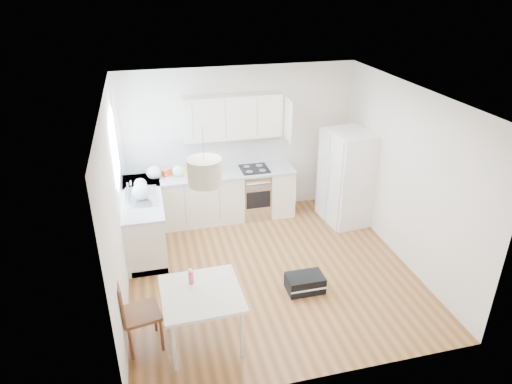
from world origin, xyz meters
TOP-DOWN VIEW (x-y plane):
  - floor at (0.00, 0.00)m, footprint 4.20×4.20m
  - ceiling at (0.00, 0.00)m, footprint 4.20×4.20m
  - wall_back at (0.00, 2.10)m, footprint 4.20×0.00m
  - wall_left at (-2.10, 0.00)m, footprint 0.00×4.20m
  - wall_right at (2.10, 0.00)m, footprint 0.00×4.20m
  - window_glassblock at (-2.09, 1.15)m, footprint 0.02×1.00m
  - cabinets_back at (-0.60, 1.80)m, footprint 3.00×0.60m
  - cabinets_left at (-1.80, 1.20)m, footprint 0.60×1.80m
  - counter_back at (-0.60, 1.80)m, footprint 3.02×0.64m
  - counter_left at (-1.80, 1.20)m, footprint 0.64×1.82m
  - backsplash_back at (-0.60, 2.09)m, footprint 3.00×0.01m
  - backsplash_left at (-2.09, 1.20)m, footprint 0.01×1.80m
  - upper_cabinets at (-0.15, 1.94)m, footprint 1.70×0.32m
  - range_oven at (0.20, 1.80)m, footprint 0.50×0.61m
  - sink at (-1.80, 1.15)m, footprint 0.50×0.80m
  - refrigerator at (1.75, 1.22)m, footprint 0.90×0.92m
  - dining_table at (-1.19, -1.21)m, footprint 0.95×0.95m
  - dining_chair at (-1.90, -1.11)m, footprint 0.50×0.50m
  - drink_bottle at (-1.28, -1.01)m, footprint 0.06×0.06m
  - gym_bag at (0.36, -0.58)m, footprint 0.52×0.34m
  - pendant_lamp at (-1.05, -1.02)m, footprint 0.42×0.42m
  - grocery_bag_a at (-1.56, 1.81)m, footprint 0.25×0.22m
  - grocery_bag_b at (-1.14, 1.81)m, footprint 0.23×0.19m
  - grocery_bag_c at (-0.84, 1.81)m, footprint 0.26×0.22m
  - grocery_bag_d at (-1.80, 1.45)m, footprint 0.20×0.17m
  - grocery_bag_e at (-1.78, 1.06)m, footprint 0.29×0.25m
  - snack_orange at (-0.51, 1.84)m, footprint 0.16×0.11m
  - snack_yellow at (-1.01, 1.81)m, footprint 0.15×0.10m
  - snack_red at (-1.34, 1.89)m, footprint 0.20×0.19m

SIDE VIEW (x-z plane):
  - floor at x=0.00m, z-range 0.00..0.00m
  - gym_bag at x=0.36m, z-range 0.00..0.24m
  - cabinets_back at x=-0.60m, z-range 0.00..0.88m
  - cabinets_left at x=-1.80m, z-range 0.00..0.88m
  - range_oven at x=0.20m, z-range 0.00..0.88m
  - dining_chair at x=-1.90m, z-range 0.00..1.02m
  - dining_table at x=-1.19m, z-range 0.29..1.02m
  - drink_bottle at x=-1.28m, z-range 0.73..0.94m
  - refrigerator at x=1.75m, z-range 0.00..1.68m
  - counter_back at x=-0.60m, z-range 0.88..0.92m
  - counter_left at x=-1.80m, z-range 0.88..0.92m
  - sink at x=-1.80m, z-range 0.84..0.99m
  - snack_orange at x=-0.51m, z-range 0.92..1.02m
  - snack_yellow at x=-1.01m, z-range 0.92..1.02m
  - snack_red at x=-1.34m, z-range 0.92..1.04m
  - grocery_bag_d at x=-1.80m, z-range 0.92..1.10m
  - grocery_bag_b at x=-1.14m, z-range 0.92..1.13m
  - grocery_bag_a at x=-1.56m, z-range 0.92..1.15m
  - grocery_bag_c at x=-0.84m, z-range 0.92..1.16m
  - grocery_bag_e at x=-1.78m, z-range 0.92..1.19m
  - backsplash_back at x=-0.60m, z-range 0.92..1.50m
  - backsplash_left at x=-2.09m, z-range 0.92..1.50m
  - wall_back at x=0.00m, z-range -0.75..3.45m
  - wall_left at x=-2.10m, z-range -0.75..3.45m
  - wall_right at x=2.10m, z-range -0.75..3.45m
  - window_glassblock at x=-2.09m, z-range 1.25..2.25m
  - upper_cabinets at x=-0.15m, z-range 1.50..2.25m
  - pendant_lamp at x=-1.05m, z-range 2.03..2.33m
  - ceiling at x=0.00m, z-range 2.70..2.70m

